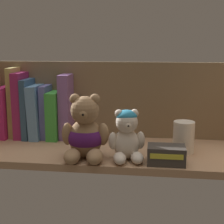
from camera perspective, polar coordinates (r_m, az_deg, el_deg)
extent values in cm
cube|color=#A87F5B|center=(98.10, 0.78, -6.98)|extent=(81.84, 27.82, 2.00)
cube|color=#7C6446|center=(109.08, 1.70, 1.56)|extent=(84.24, 1.20, 26.48)
cube|color=#C12771|center=(116.41, -17.31, 0.18)|extent=(3.36, 13.90, 16.53)
cube|color=tan|center=(114.67, -16.08, 1.65)|extent=(2.11, 9.70, 22.68)
cube|color=#9A235C|center=(113.81, -14.88, 1.26)|extent=(2.64, 12.70, 21.19)
cube|color=#31516F|center=(113.06, -13.68, 0.73)|extent=(1.89, 13.60, 19.12)
cube|color=#6393BF|center=(112.28, -12.33, 0.21)|extent=(3.79, 14.14, 17.27)
cube|color=#6366AC|center=(111.35, -10.95, 0.16)|extent=(2.04, 10.53, 17.12)
cube|color=green|center=(110.63, -9.45, -0.38)|extent=(3.50, 13.11, 15.17)
cube|color=#805693|center=(109.09, -7.66, 0.98)|extent=(3.30, 10.07, 20.66)
ellipsoid|color=#93704C|center=(90.43, -4.53, -4.47)|extent=(8.96, 8.22, 10.54)
sphere|color=#93704C|center=(88.09, -4.65, 0.28)|extent=(7.50, 7.50, 7.50)
sphere|color=#93704C|center=(88.43, -6.33, 2.22)|extent=(2.81, 2.81, 2.81)
sphere|color=#93704C|center=(87.80, -2.94, 2.21)|extent=(2.81, 2.81, 2.81)
sphere|color=#9B754E|center=(85.60, -4.86, -0.36)|extent=(2.81, 2.81, 2.81)
sphere|color=black|center=(84.63, -4.94, -0.45)|extent=(0.98, 0.98, 0.98)
ellipsoid|color=#93704C|center=(87.13, -6.80, -7.50)|extent=(4.84, 7.38, 3.75)
ellipsoid|color=#93704C|center=(86.42, -2.96, -7.59)|extent=(4.84, 7.38, 3.75)
ellipsoid|color=#93704C|center=(90.26, -7.58, -3.70)|extent=(3.31, 3.31, 6.09)
ellipsoid|color=#93704C|center=(89.14, -1.55, -3.80)|extent=(3.31, 3.31, 6.09)
ellipsoid|color=#4D175A|center=(90.36, -4.53, -4.31)|extent=(9.70, 8.96, 7.38)
ellipsoid|color=beige|center=(89.46, 2.47, -5.42)|extent=(6.94, 6.37, 8.16)
sphere|color=beige|center=(87.50, 2.54, -1.74)|extent=(5.80, 5.80, 5.80)
sphere|color=beige|center=(87.15, 1.20, -0.26)|extent=(2.18, 2.18, 2.18)
sphere|color=beige|center=(87.69, 3.84, -0.21)|extent=(2.18, 2.18, 2.18)
sphere|color=beige|center=(85.60, 2.73, -2.28)|extent=(2.18, 2.18, 2.18)
sphere|color=black|center=(84.85, 2.80, -2.37)|extent=(0.76, 0.76, 0.76)
ellipsoid|color=beige|center=(86.37, 1.31, -7.88)|extent=(4.39, 6.03, 2.90)
ellipsoid|color=beige|center=(86.97, 4.28, -7.78)|extent=(4.39, 6.03, 2.90)
ellipsoid|color=beige|center=(88.38, 0.14, -4.94)|extent=(2.82, 2.82, 4.72)
ellipsoid|color=beige|center=(89.33, 4.86, -4.80)|extent=(2.82, 2.82, 4.72)
ellipsoid|color=teal|center=(87.54, 2.52, -0.66)|extent=(5.51, 5.51, 3.19)
cylinder|color=silver|center=(95.93, 12.10, -4.25)|extent=(5.91, 5.91, 8.96)
cube|color=#38332D|center=(87.35, 9.22, -7.20)|extent=(9.59, 6.22, 4.66)
cube|color=gold|center=(84.15, 9.29, -7.52)|extent=(8.15, 0.16, 1.30)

